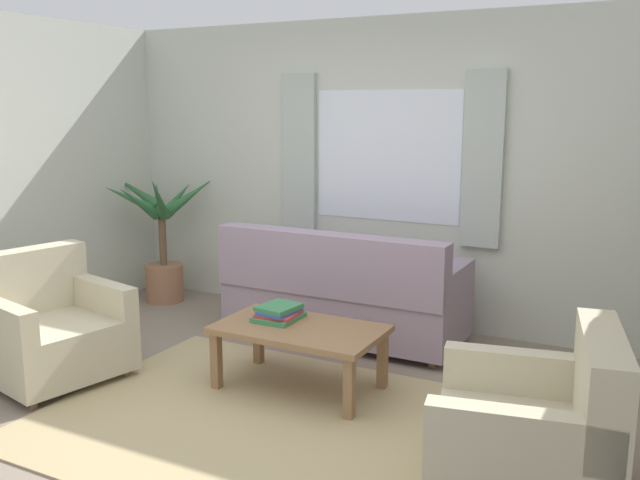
% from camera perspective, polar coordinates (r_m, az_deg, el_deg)
% --- Properties ---
extents(ground_plane, '(6.24, 6.24, 0.00)m').
position_cam_1_polar(ground_plane, '(4.35, -6.16, -14.48)').
color(ground_plane, gray).
extents(wall_back, '(5.32, 0.12, 2.60)m').
position_cam_1_polar(wall_back, '(5.96, 5.77, 5.56)').
color(wall_back, beige).
rests_on(wall_back, ground_plane).
extents(window_with_curtains, '(1.98, 0.07, 1.40)m').
position_cam_1_polar(window_with_curtains, '(5.87, 5.49, 6.95)').
color(window_with_curtains, white).
extents(area_rug, '(2.39, 2.09, 0.01)m').
position_cam_1_polar(area_rug, '(4.35, -6.16, -14.41)').
color(area_rug, tan).
rests_on(area_rug, ground_plane).
extents(couch, '(1.90, 0.82, 0.92)m').
position_cam_1_polar(couch, '(5.53, 1.81, -4.65)').
color(couch, '#998499').
rests_on(couch, ground_plane).
extents(armchair_left, '(0.99, 1.00, 0.88)m').
position_cam_1_polar(armchair_left, '(5.14, -21.58, -6.85)').
color(armchair_left, '#BCB293').
rests_on(armchair_left, ground_plane).
extents(armchair_right, '(0.96, 0.98, 0.88)m').
position_cam_1_polar(armchair_right, '(3.47, 17.42, -15.39)').
color(armchair_right, '#BCB293').
rests_on(armchair_right, ground_plane).
extents(coffee_table, '(1.10, 0.64, 0.44)m').
position_cam_1_polar(coffee_table, '(4.58, -1.74, -7.88)').
color(coffee_table, olive).
rests_on(coffee_table, ground_plane).
extents(book_stack_on_table, '(0.28, 0.32, 0.10)m').
position_cam_1_polar(book_stack_on_table, '(4.70, -3.45, -6.07)').
color(book_stack_on_table, '#387F4C').
rests_on(book_stack_on_table, coffee_table).
extents(potted_plant, '(1.22, 1.02, 1.30)m').
position_cam_1_polar(potted_plant, '(6.75, -13.01, -0.14)').
color(potted_plant, '#9E6B4C').
rests_on(potted_plant, ground_plane).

